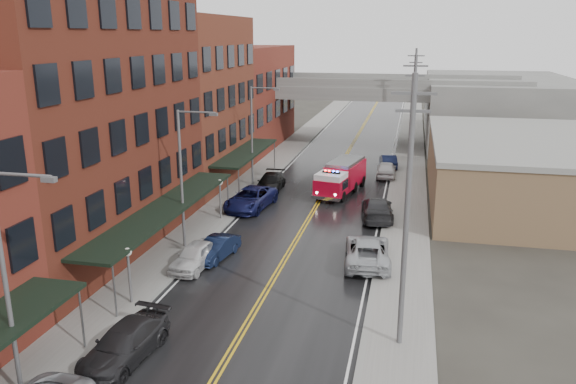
# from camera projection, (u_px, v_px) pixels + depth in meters

# --- Properties ---
(road) EXTENTS (11.00, 160.00, 0.02)m
(road) POSITION_uv_depth(u_px,v_px,m) (305.00, 226.00, 40.76)
(road) COLOR black
(road) RESTS_ON ground
(sidewalk_left) EXTENTS (3.00, 160.00, 0.15)m
(sidewalk_left) POSITION_uv_depth(u_px,v_px,m) (210.00, 218.00, 42.27)
(sidewalk_left) COLOR slate
(sidewalk_left) RESTS_ON ground
(sidewalk_right) EXTENTS (3.00, 160.00, 0.15)m
(sidewalk_right) POSITION_uv_depth(u_px,v_px,m) (407.00, 232.00, 39.22)
(sidewalk_right) COLOR slate
(sidewalk_right) RESTS_ON ground
(curb_left) EXTENTS (0.30, 160.00, 0.15)m
(curb_left) POSITION_uv_depth(u_px,v_px,m) (231.00, 220.00, 41.93)
(curb_left) COLOR gray
(curb_left) RESTS_ON ground
(curb_right) EXTENTS (0.30, 160.00, 0.15)m
(curb_right) POSITION_uv_depth(u_px,v_px,m) (383.00, 231.00, 39.56)
(curb_right) COLOR gray
(curb_right) RESTS_ON ground
(brick_building_b) EXTENTS (9.00, 20.00, 18.00)m
(brick_building_b) POSITION_uv_depth(u_px,v_px,m) (72.00, 109.00, 34.52)
(brick_building_b) COLOR #581F17
(brick_building_b) RESTS_ON ground
(brick_building_c) EXTENTS (9.00, 15.00, 15.00)m
(brick_building_c) POSITION_uv_depth(u_px,v_px,m) (185.00, 101.00, 51.37)
(brick_building_c) COLOR #60281C
(brick_building_c) RESTS_ON ground
(brick_building_far) EXTENTS (9.00, 20.00, 12.00)m
(brick_building_far) POSITION_uv_depth(u_px,v_px,m) (241.00, 97.00, 68.21)
(brick_building_far) COLOR maroon
(brick_building_far) RESTS_ON ground
(tan_building) EXTENTS (14.00, 22.00, 5.00)m
(tan_building) POSITION_uv_depth(u_px,v_px,m) (519.00, 172.00, 46.13)
(tan_building) COLOR brown
(tan_building) RESTS_ON ground
(right_far_block) EXTENTS (18.00, 30.00, 8.00)m
(right_far_block) POSITION_uv_depth(u_px,v_px,m) (497.00, 109.00, 73.49)
(right_far_block) COLOR slate
(right_far_block) RESTS_ON ground
(awning_1) EXTENTS (2.60, 18.00, 3.09)m
(awning_1) POSITION_uv_depth(u_px,v_px,m) (166.00, 208.00, 34.94)
(awning_1) COLOR black
(awning_1) RESTS_ON ground
(awning_2) EXTENTS (2.60, 13.00, 3.09)m
(awning_2) POSITION_uv_depth(u_px,v_px,m) (246.00, 152.00, 51.38)
(awning_2) COLOR black
(awning_2) RESTS_ON ground
(globe_lamp_1) EXTENTS (0.44, 0.44, 3.12)m
(globe_lamp_1) POSITION_uv_depth(u_px,v_px,m) (128.00, 263.00, 28.32)
(globe_lamp_1) COLOR #59595B
(globe_lamp_1) RESTS_ON ground
(globe_lamp_2) EXTENTS (0.44, 0.44, 3.12)m
(globe_lamp_2) POSITION_uv_depth(u_px,v_px,m) (220.00, 190.00, 41.47)
(globe_lamp_2) COLOR #59595B
(globe_lamp_2) RESTS_ON ground
(street_lamp_0) EXTENTS (2.64, 0.22, 9.00)m
(street_lamp_0) POSITION_uv_depth(u_px,v_px,m) (10.00, 274.00, 20.06)
(street_lamp_0) COLOR #59595B
(street_lamp_0) RESTS_ON ground
(street_lamp_1) EXTENTS (2.64, 0.22, 9.00)m
(street_lamp_1) POSITION_uv_depth(u_px,v_px,m) (185.00, 171.00, 35.09)
(street_lamp_1) COLOR #59595B
(street_lamp_1) RESTS_ON ground
(street_lamp_2) EXTENTS (2.64, 0.22, 9.00)m
(street_lamp_2) POSITION_uv_depth(u_px,v_px,m) (254.00, 130.00, 50.12)
(street_lamp_2) COLOR #59595B
(street_lamp_2) RESTS_ON ground
(utility_pole_0) EXTENTS (1.80, 0.24, 12.00)m
(utility_pole_0) POSITION_uv_depth(u_px,v_px,m) (407.00, 211.00, 23.46)
(utility_pole_0) COLOR #59595B
(utility_pole_0) RESTS_ON ground
(utility_pole_1) EXTENTS (1.80, 0.24, 12.00)m
(utility_pole_1) POSITION_uv_depth(u_px,v_px,m) (412.00, 132.00, 42.24)
(utility_pole_1) COLOR #59595B
(utility_pole_1) RESTS_ON ground
(utility_pole_2) EXTENTS (1.80, 0.24, 12.00)m
(utility_pole_2) POSITION_uv_depth(u_px,v_px,m) (413.00, 102.00, 61.03)
(utility_pole_2) COLOR #59595B
(utility_pole_2) RESTS_ON ground
(overpass) EXTENTS (40.00, 10.00, 7.50)m
(overpass) POSITION_uv_depth(u_px,v_px,m) (354.00, 97.00, 69.19)
(overpass) COLOR slate
(overpass) RESTS_ON ground
(fire_truck) EXTENTS (4.14, 7.80, 2.73)m
(fire_truck) POSITION_uv_depth(u_px,v_px,m) (341.00, 177.00, 48.81)
(fire_truck) COLOR #AF0821
(fire_truck) RESTS_ON ground
(parked_car_left_3) EXTENTS (2.55, 5.29, 1.49)m
(parked_car_left_3) POSITION_uv_depth(u_px,v_px,m) (125.00, 344.00, 23.88)
(parked_car_left_3) COLOR black
(parked_car_left_3) RESTS_ON ground
(parked_car_left_4) EXTENTS (2.16, 4.54, 1.50)m
(parked_car_left_4) POSITION_uv_depth(u_px,v_px,m) (195.00, 256.00, 33.33)
(parked_car_left_4) COLOR silver
(parked_car_left_4) RESTS_ON ground
(parked_car_left_5) EXTENTS (2.12, 4.23, 1.33)m
(parked_car_left_5) POSITION_uv_depth(u_px,v_px,m) (216.00, 248.00, 34.70)
(parked_car_left_5) COLOR black
(parked_car_left_5) RESTS_ON ground
(parked_car_left_6) EXTENTS (3.45, 6.27, 1.66)m
(parked_car_left_6) POSITION_uv_depth(u_px,v_px,m) (251.00, 199.00, 44.59)
(parked_car_left_6) COLOR #121545
(parked_car_left_6) RESTS_ON ground
(parked_car_left_7) EXTENTS (2.29, 5.23, 1.50)m
(parked_car_left_7) POSITION_uv_depth(u_px,v_px,m) (270.00, 183.00, 49.64)
(parked_car_left_7) COLOR black
(parked_car_left_7) RESTS_ON ground
(parked_car_right_0) EXTENTS (3.20, 6.00, 1.60)m
(parked_car_right_0) POSITION_uv_depth(u_px,v_px,m) (367.00, 251.00, 33.93)
(parked_car_right_0) COLOR #A8ACB0
(parked_car_right_0) RESTS_ON ground
(parked_car_right_1) EXTENTS (2.87, 5.80, 1.62)m
(parked_car_right_1) POSITION_uv_depth(u_px,v_px,m) (377.00, 209.00, 42.10)
(parked_car_right_1) COLOR #29292B
(parked_car_right_1) RESTS_ON ground
(parked_car_right_2) EXTENTS (1.96, 4.61, 1.56)m
(parked_car_right_2) POSITION_uv_depth(u_px,v_px,m) (386.00, 169.00, 54.45)
(parked_car_right_2) COLOR silver
(parked_car_right_2) RESTS_ON ground
(parked_car_right_3) EXTENTS (2.14, 4.48, 1.42)m
(parked_car_right_3) POSITION_uv_depth(u_px,v_px,m) (388.00, 161.00, 58.25)
(parked_car_right_3) COLOR #0E1534
(parked_car_right_3) RESTS_ON ground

